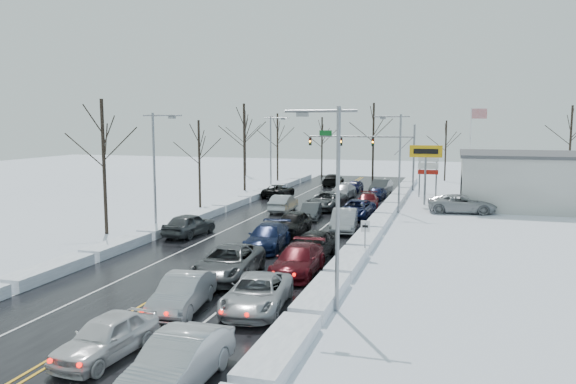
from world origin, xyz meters
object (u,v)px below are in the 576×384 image
(traffic_signal_mast, at_px, (372,145))
(flagpole, at_px, (472,142))
(dealership_building, at_px, (569,181))
(oncoming_car_0, at_px, (283,212))
(queued_car_0, at_px, (107,357))
(tires_plus_sign, at_px, (426,155))

(traffic_signal_mast, bearing_deg, flagpole, 9.73)
(flagpole, height_order, dealership_building, flagpole)
(traffic_signal_mast, distance_m, oncoming_car_0, 21.64)
(flagpole, distance_m, oncoming_car_0, 28.66)
(oncoming_car_0, bearing_deg, dealership_building, -159.94)
(flagpole, relative_size, queued_car_0, 2.22)
(traffic_signal_mast, bearing_deg, queued_car_0, -91.93)
(flagpole, bearing_deg, queued_car_0, -103.76)
(tires_plus_sign, relative_size, dealership_building, 0.29)
(flagpole, bearing_deg, traffic_signal_mast, -170.27)
(dealership_building, height_order, oncoming_car_0, dealership_building)
(traffic_signal_mast, xyz_separation_m, queued_car_0, (-1.79, -53.18, -5.48))
(tires_plus_sign, distance_m, dealership_building, 13.82)
(traffic_signal_mast, xyz_separation_m, flagpole, (11.72, 2.01, 0.45))
(dealership_building, xyz_separation_m, oncoming_car_0, (-25.86, -10.26, -2.66))
(dealership_building, height_order, queued_car_0, dealership_building)
(traffic_signal_mast, distance_m, flagpole, 11.90)
(queued_car_0, bearing_deg, oncoming_car_0, 101.30)
(tires_plus_sign, xyz_separation_m, queued_car_0, (-8.84, -41.18, -4.99))
(tires_plus_sign, height_order, dealership_building, tires_plus_sign)
(flagpole, bearing_deg, dealership_building, -53.73)
(tires_plus_sign, bearing_deg, traffic_signal_mast, 120.46)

